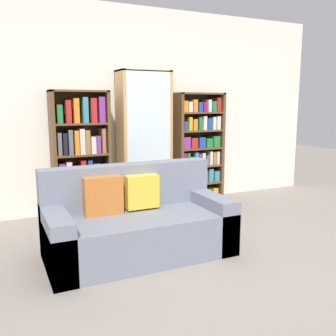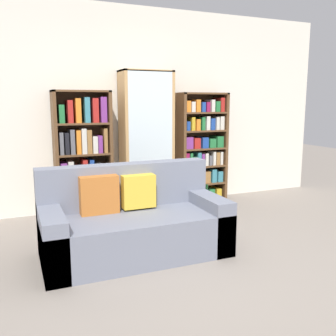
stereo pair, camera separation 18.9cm
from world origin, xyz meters
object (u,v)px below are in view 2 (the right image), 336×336
at_px(bookshelf_left, 83,156).
at_px(wine_bottle, 207,202).
at_px(display_cabinet, 146,142).
at_px(couch, 133,224).
at_px(bookshelf_right, 201,150).

xyz_separation_m(bookshelf_left, wine_bottle, (1.44, -0.64, -0.60)).
bearing_deg(display_cabinet, bookshelf_left, 178.96).
xyz_separation_m(couch, bookshelf_left, (-0.19, 1.48, 0.47)).
xyz_separation_m(couch, bookshelf_right, (1.50, 1.48, 0.47)).
xyz_separation_m(bookshelf_left, bookshelf_right, (1.70, 0.00, 0.00)).
relative_size(bookshelf_left, wine_bottle, 3.95).
xyz_separation_m(couch, display_cabinet, (0.65, 1.46, 0.62)).
height_order(bookshelf_right, wine_bottle, bookshelf_right).
height_order(bookshelf_left, display_cabinet, display_cabinet).
bearing_deg(bookshelf_left, wine_bottle, -23.90).
bearing_deg(bookshelf_right, couch, -135.49).
bearing_deg(bookshelf_right, wine_bottle, -111.36).
relative_size(display_cabinet, wine_bottle, 4.61).
bearing_deg(couch, bookshelf_right, 44.51).
bearing_deg(bookshelf_left, couch, -82.64).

